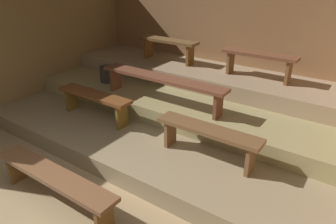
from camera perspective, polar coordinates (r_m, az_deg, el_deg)
name	(u,v)px	position (r m, az deg, el deg)	size (l,w,h in m)	color
ground	(153,148)	(4.96, -2.79, -6.52)	(6.41, 5.39, 0.08)	#9A8159
wall_back	(224,40)	(6.36, 10.10, 12.80)	(6.41, 0.06, 2.48)	olive
wall_left	(30,43)	(6.51, -23.72, 11.38)	(0.06, 5.39, 2.48)	olive
platform_lower	(175,123)	(5.31, 1.22, -2.05)	(5.61, 3.36, 0.27)	#8E7B5C
platform_middle	(193,98)	(5.66, 4.59, 2.62)	(5.61, 2.17, 0.27)	#988C5B
platform_upper	(207,76)	(5.98, 7.14, 6.49)	(5.61, 1.17, 0.27)	#9B8263
bench_floor_center	(54,179)	(3.87, -20.07, -11.35)	(1.81, 0.29, 0.44)	brown
bench_lower_left	(94,99)	(5.19, -13.22, 2.40)	(1.40, 0.29, 0.44)	brown
bench_lower_right	(208,134)	(4.03, 7.28, -4.03)	(1.40, 0.29, 0.44)	brown
bench_middle_center	(161,81)	(4.99, -1.20, 5.69)	(2.25, 0.29, 0.44)	brown
bench_upper_left	(168,44)	(6.35, 0.05, 12.23)	(1.25, 0.29, 0.44)	brown
bench_upper_right	(259,58)	(5.54, 16.21, 9.31)	(1.25, 0.29, 0.44)	brown
pail_middle	(107,74)	(6.11, -10.96, 6.81)	(0.27, 0.27, 0.30)	#332D28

